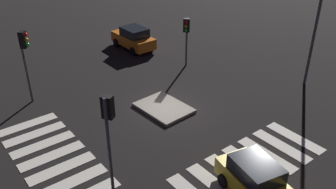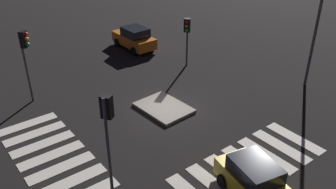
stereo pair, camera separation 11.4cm
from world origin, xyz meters
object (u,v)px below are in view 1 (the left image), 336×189
at_px(car_orange, 133,38).
at_px(traffic_light_south, 25,50).
at_px(car_yellow, 257,182).
at_px(traffic_light_east, 108,121).
at_px(street_lamp, 321,3).
at_px(traffic_light_west, 186,31).
at_px(traffic_island, 164,108).

bearing_deg(car_orange, traffic_light_south, 110.25).
xyz_separation_m(car_yellow, traffic_light_east, (-4.14, -4.28, 2.54)).
bearing_deg(car_yellow, traffic_light_east, -122.28).
bearing_deg(street_lamp, traffic_light_south, -120.06).
xyz_separation_m(traffic_light_west, street_lamp, (7.11, 4.43, 2.70)).
xyz_separation_m(car_orange, traffic_light_south, (3.73, -9.67, 2.49)).
relative_size(traffic_light_west, traffic_light_east, 0.81).
distance_m(traffic_light_south, traffic_light_west, 10.86).
bearing_deg(traffic_island, car_yellow, -9.53).
xyz_separation_m(traffic_island, traffic_light_east, (3.88, -5.63, 3.29)).
bearing_deg(traffic_light_south, traffic_light_east, -44.99).
height_order(car_yellow, street_lamp, street_lamp).
height_order(traffic_light_west, street_lamp, street_lamp).
distance_m(car_orange, traffic_light_west, 5.79).
bearing_deg(traffic_light_south, street_lamp, 14.67).
height_order(traffic_light_west, traffic_light_east, traffic_light_east).
height_order(car_orange, traffic_light_south, traffic_light_south).
bearing_deg(street_lamp, traffic_island, -108.41).
relative_size(traffic_light_south, traffic_light_west, 1.23).
relative_size(car_yellow, traffic_light_south, 0.93).
relative_size(traffic_light_south, street_lamp, 0.56).
height_order(traffic_island, car_yellow, car_yellow).
bearing_deg(traffic_light_east, car_yellow, -76.64).
bearing_deg(traffic_island, traffic_light_east, -55.38).
height_order(traffic_light_south, traffic_light_east, traffic_light_south).
distance_m(traffic_light_west, traffic_light_east, 13.25).
bearing_deg(traffic_light_east, traffic_island, 2.07).
bearing_deg(traffic_island, traffic_light_south, -134.69).
bearing_deg(traffic_light_east, traffic_light_south, 57.73).
height_order(car_orange, traffic_light_west, traffic_light_west).
bearing_deg(traffic_light_west, street_lamp, 81.62).
bearing_deg(car_orange, traffic_light_east, 143.13).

